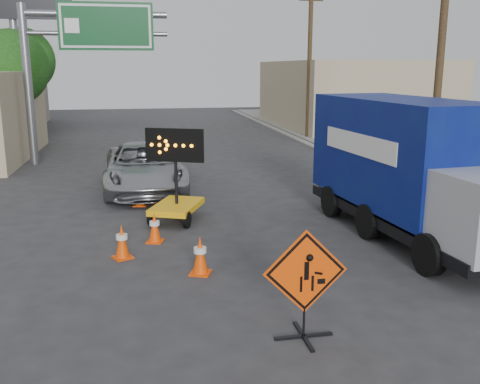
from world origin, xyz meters
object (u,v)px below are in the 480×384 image
object	(u,v)px
construction_sign	(305,282)
pickup_truck	(145,167)
box_truck	(409,176)
arrow_board	(177,200)

from	to	relation	value
construction_sign	pickup_truck	size ratio (longest dim) A/B	0.31
pickup_truck	box_truck	world-z (taller)	box_truck
pickup_truck	box_truck	xyz separation A→B (m)	(6.43, -6.52, 0.74)
construction_sign	box_truck	world-z (taller)	box_truck
pickup_truck	box_truck	bearing A→B (deg)	-46.25
box_truck	pickup_truck	bearing A→B (deg)	129.55
arrow_board	pickup_truck	xyz separation A→B (m)	(-0.81, 4.06, 0.22)
pickup_truck	construction_sign	bearing A→B (deg)	-79.10
construction_sign	pickup_truck	distance (m)	11.35
construction_sign	box_truck	distance (m)	6.20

